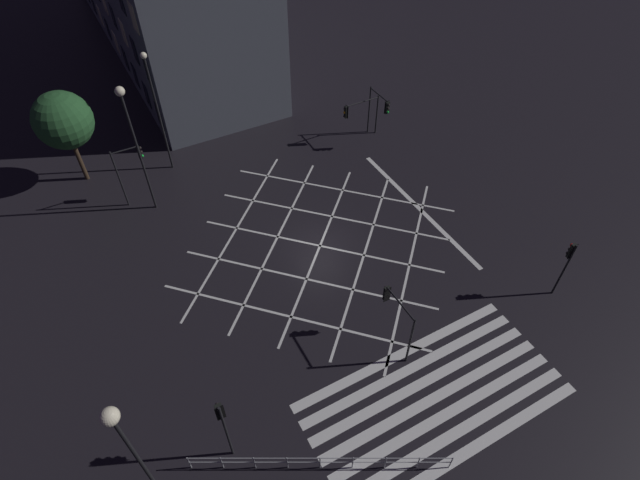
{
  "coord_description": "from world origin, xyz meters",
  "views": [
    {
      "loc": [
        -10.04,
        -18.43,
        22.03
      ],
      "look_at": [
        0.0,
        0.0,
        0.51
      ],
      "focal_mm": 28.0,
      "sensor_mm": 36.0,
      "label": 1
    }
  ],
  "objects": [
    {
      "name": "traffic_light_median_south",
      "position": [
        -0.03,
        -7.68,
        2.59
      ],
      "size": [
        0.36,
        2.48,
        3.52
      ],
      "rotation": [
        0.0,
        0.0,
        1.57
      ],
      "color": "black",
      "rests_on": "ground_plane"
    },
    {
      "name": "traffic_light_sw_cross",
      "position": [
        -9.29,
        -9.06,
        3.07
      ],
      "size": [
        0.36,
        0.39,
        4.3
      ],
      "rotation": [
        0.0,
        0.0,
        1.57
      ],
      "color": "black",
      "rests_on": "ground_plane"
    },
    {
      "name": "traffic_light_nw_main",
      "position": [
        -8.42,
        9.37,
        3.09
      ],
      "size": [
        1.9,
        0.36,
        4.25
      ],
      "color": "black",
      "rests_on": "ground_plane"
    },
    {
      "name": "street_lamp_east",
      "position": [
        -7.81,
        8.29,
        6.28
      ],
      "size": [
        0.55,
        0.55,
        8.66
      ],
      "color": "black",
      "rests_on": "ground_plane"
    },
    {
      "name": "traffic_light_se_cross",
      "position": [
        9.66,
        -9.31,
        2.75
      ],
      "size": [
        0.36,
        0.39,
        3.84
      ],
      "rotation": [
        0.0,
        0.0,
        1.57
      ],
      "color": "black",
      "rests_on": "ground_plane"
    },
    {
      "name": "street_lamp_far",
      "position": [
        -5.57,
        11.97,
        5.37
      ],
      "size": [
        0.41,
        0.41,
        8.55
      ],
      "color": "black",
      "rests_on": "ground_plane"
    },
    {
      "name": "road_markings",
      "position": [
        0.4,
        -7.17,
        0.0
      ],
      "size": [
        18.55,
        23.52,
        0.01
      ],
      "color": "silver",
      "rests_on": "ground_plane"
    },
    {
      "name": "traffic_light_ne_main",
      "position": [
        7.96,
        8.69,
        2.39
      ],
      "size": [
        3.03,
        0.36,
        3.22
      ],
      "rotation": [
        0.0,
        0.0,
        3.14
      ],
      "color": "black",
      "rests_on": "ground_plane"
    },
    {
      "name": "street_tree_far",
      "position": [
        -11.21,
        13.57,
        4.67
      ],
      "size": [
        3.71,
        3.71,
        6.54
      ],
      "color": "#38281C",
      "rests_on": "ground_plane"
    },
    {
      "name": "traffic_light_ne_cross",
      "position": [
        9.18,
        7.8,
        2.86
      ],
      "size": [
        0.36,
        2.48,
        3.89
      ],
      "rotation": [
        0.0,
        0.0,
        -1.57
      ],
      "color": "black",
      "rests_on": "ground_plane"
    },
    {
      "name": "street_lamp_west",
      "position": [
        -12.41,
        -9.56,
        6.12
      ],
      "size": [
        0.62,
        0.62,
        7.91
      ],
      "color": "black",
      "rests_on": "ground_plane"
    },
    {
      "name": "ground_plane",
      "position": [
        0.0,
        0.0,
        0.0
      ],
      "size": [
        200.0,
        200.0,
        0.0
      ],
      "primitive_type": "plane",
      "color": "black"
    },
    {
      "name": "pedestrian_railing",
      "position": [
        -6.26,
        -11.49,
        0.67
      ],
      "size": [
        9.7,
        5.31,
        1.05
      ],
      "rotation": [
        0.0,
        0.0,
        -0.5
      ],
      "color": "#9EA0A5",
      "rests_on": "ground_plane"
    }
  ]
}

